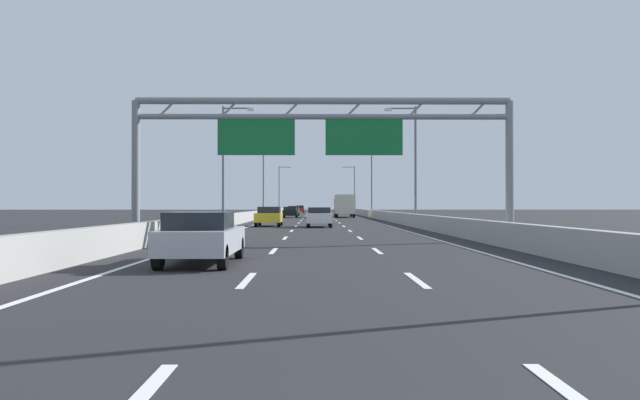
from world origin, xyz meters
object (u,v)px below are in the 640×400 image
(streetlamp_left_far, at_px, (265,178))
(green_car, at_px, (293,211))
(box_truck, at_px, (344,205))
(streetlamp_right_far, at_px, (370,178))
(red_car, at_px, (300,209))
(white_car, at_px, (319,217))
(silver_car, at_px, (202,237))
(streetlamp_left_distant, at_px, (280,186))
(streetlamp_right_mid, at_px, (413,158))
(black_car, at_px, (290,212))
(streetlamp_right_distant, at_px, (353,186))
(yellow_car, at_px, (269,216))
(sign_gantry, at_px, (320,132))
(streetlamp_left_mid, at_px, (226,158))

(streetlamp_left_far, distance_m, green_car, 8.58)
(box_truck, bearing_deg, streetlamp_left_far, 143.20)
(streetlamp_right_far, relative_size, green_car, 2.10)
(red_car, xyz_separation_m, white_car, (3.33, -84.94, -0.03))
(green_car, distance_m, silver_car, 82.95)
(streetlamp_left_distant, xyz_separation_m, silver_car, (4.05, -118.36, -4.66))
(streetlamp_right_mid, distance_m, black_car, 32.91)
(streetlamp_right_far, distance_m, white_car, 47.29)
(streetlamp_right_far, height_order, black_car, streetlamp_right_far)
(streetlamp_right_mid, xyz_separation_m, streetlamp_right_distant, (0.00, 83.04, 0.00))
(red_car, relative_size, yellow_car, 0.99)
(sign_gantry, bearing_deg, streetlamp_left_far, 96.39)
(sign_gantry, bearing_deg, black_car, 93.52)
(silver_car, height_order, box_truck, box_truck)
(green_car, bearing_deg, streetlamp_right_distant, 72.60)
(box_truck, bearing_deg, sign_gantry, -93.57)
(red_car, distance_m, yellow_car, 82.98)
(streetlamp_left_far, xyz_separation_m, green_car, (3.84, 6.11, -4.64))
(streetlamp_right_far, bearing_deg, sign_gantry, -96.61)
(sign_gantry, bearing_deg, yellow_car, 100.00)
(sign_gantry, xyz_separation_m, black_car, (-3.36, 54.68, -4.11))
(sign_gantry, xyz_separation_m, box_truck, (3.57, 57.36, -3.22))
(streetlamp_left_mid, distance_m, streetlamp_left_distant, 83.04)
(sign_gantry, bearing_deg, streetlamp_right_distant, 85.94)
(sign_gantry, distance_m, green_car, 71.84)
(streetlamp_right_distant, distance_m, green_car, 37.40)
(streetlamp_left_mid, relative_size, streetlamp_right_far, 1.00)
(black_car, bearing_deg, streetlamp_right_far, 44.70)
(sign_gantry, xyz_separation_m, streetlamp_left_mid, (-7.34, 24.00, 0.56))
(streetlamp_left_mid, distance_m, black_car, 31.29)
(box_truck, bearing_deg, streetlamp_right_distant, 85.37)
(green_car, bearing_deg, streetlamp_left_mid, -94.60)
(streetlamp_left_far, height_order, white_car, streetlamp_left_far)
(sign_gantry, relative_size, streetlamp_right_far, 1.77)
(green_car, bearing_deg, black_car, -89.53)
(streetlamp_right_far, bearing_deg, yellow_car, -104.25)
(streetlamp_right_far, distance_m, green_car, 13.49)
(streetlamp_left_far, distance_m, red_car, 38.97)
(streetlamp_left_far, bearing_deg, yellow_car, -85.34)
(sign_gantry, relative_size, streetlamp_right_distant, 1.77)
(silver_car, bearing_deg, streetlamp_right_mid, 72.87)
(streetlamp_left_distant, relative_size, red_car, 2.21)
(sign_gantry, bearing_deg, streetlamp_right_mid, 72.44)
(silver_car, distance_m, white_car, 30.57)
(streetlamp_right_distant, distance_m, box_truck, 49.99)
(streetlamp_right_mid, bearing_deg, yellow_car, -165.27)
(yellow_car, bearing_deg, streetlamp_right_far, 75.75)
(white_car, bearing_deg, silver_car, -96.32)
(green_car, relative_size, black_car, 1.10)
(red_car, distance_m, white_car, 85.00)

